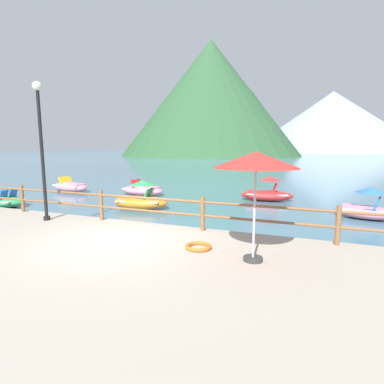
{
  "coord_description": "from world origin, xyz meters",
  "views": [
    {
      "loc": [
        4.41,
        -6.27,
        2.77
      ],
      "look_at": [
        0.05,
        5.0,
        0.9
      ],
      "focal_mm": 28.65,
      "sensor_mm": 36.0,
      "label": 1
    }
  ],
  "objects": [
    {
      "name": "dock_railing",
      "position": [
        -0.0,
        1.55,
        0.97
      ],
      "size": [
        23.92,
        0.12,
        0.95
      ],
      "color": "brown",
      "rests_on": "promenade_dock"
    },
    {
      "name": "pedal_boat_1",
      "position": [
        -8.41,
        3.26,
        0.26
      ],
      "size": [
        2.26,
        1.56,
        0.83
      ],
      "color": "green",
      "rests_on": "ground"
    },
    {
      "name": "beach_umbrella",
      "position": [
        3.41,
        -0.19,
        2.45
      ],
      "size": [
        1.7,
        1.7,
        2.24
      ],
      "color": "#B2B2B7",
      "rests_on": "promenade_dock"
    },
    {
      "name": "pedal_boat_0",
      "position": [
        -2.39,
        5.11,
        0.42
      ],
      "size": [
        2.57,
        1.59,
        1.27
      ],
      "color": "orange",
      "rests_on": "ground"
    },
    {
      "name": "pedal_boat_4",
      "position": [
        6.46,
        6.66,
        0.4
      ],
      "size": [
        2.33,
        1.61,
        1.21
      ],
      "color": "pink",
      "rests_on": "ground"
    },
    {
      "name": "pedal_boat_5",
      "position": [
        2.46,
        9.15,
        0.39
      ],
      "size": [
        2.68,
        1.47,
        1.23
      ],
      "color": "red",
      "rests_on": "ground"
    },
    {
      "name": "distant_peak",
      "position": [
        11.51,
        133.61,
        12.07
      ],
      "size": [
        68.68,
        68.68,
        24.15
      ],
      "primitive_type": "cone",
      "color": "#93A3B7",
      "rests_on": "ground"
    },
    {
      "name": "ground_plane",
      "position": [
        0.0,
        40.0,
        0.0
      ],
      "size": [
        200.0,
        200.0,
        0.0
      ],
      "primitive_type": "plane",
      "color": "#477084"
    },
    {
      "name": "pedal_boat_6",
      "position": [
        -8.85,
        7.91,
        0.3
      ],
      "size": [
        2.72,
        1.45,
        0.89
      ],
      "color": "pink",
      "rests_on": "ground"
    },
    {
      "name": "lamp_post",
      "position": [
        -3.33,
        0.91,
        2.95
      ],
      "size": [
        0.28,
        0.28,
        4.24
      ],
      "color": "black",
      "rests_on": "promenade_dock"
    },
    {
      "name": "promenade_dock",
      "position": [
        0.0,
        -2.2,
        0.2
      ],
      "size": [
        28.0,
        8.0,
        0.4
      ],
      "primitive_type": "cube",
      "color": "#A39989",
      "rests_on": "ground"
    },
    {
      "name": "life_ring",
      "position": [
        2.1,
        0.1,
        0.45
      ],
      "size": [
        0.61,
        0.61,
        0.09
      ],
      "primitive_type": "torus",
      "color": "orange",
      "rests_on": "promenade_dock"
    },
    {
      "name": "pedal_boat_3",
      "position": [
        -4.2,
        8.31,
        0.29
      ],
      "size": [
        2.61,
        1.37,
        0.87
      ],
      "color": "pink",
      "rests_on": "ground"
    },
    {
      "name": "cliff_headland",
      "position": [
        -19.07,
        72.09,
        13.52
      ],
      "size": [
        45.84,
        45.84,
        28.81
      ],
      "color": "#2D5633",
      "rests_on": "ground"
    }
  ]
}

